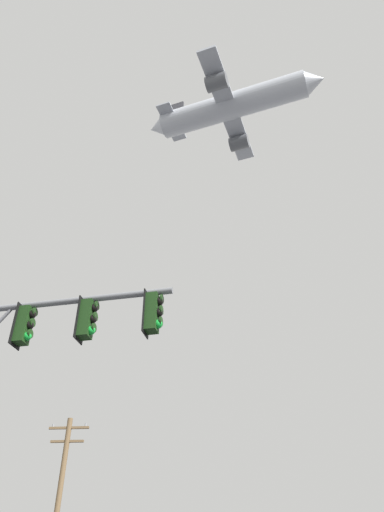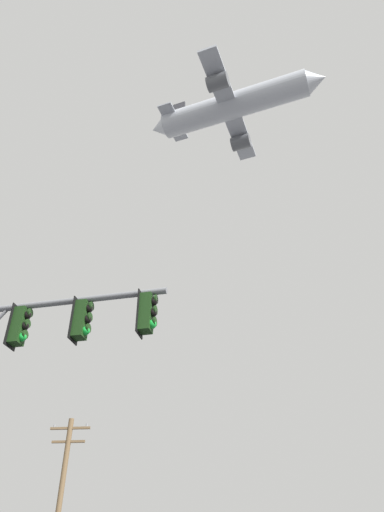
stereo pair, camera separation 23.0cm
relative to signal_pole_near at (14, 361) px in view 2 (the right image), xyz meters
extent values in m
cylinder|color=slate|center=(0.64, -0.09, 1.39)|extent=(5.59, 0.88, 0.15)
cube|color=#193814|center=(2.98, -0.39, 0.87)|extent=(0.30, 0.35, 0.90)
cylinder|color=#193814|center=(2.98, -0.39, 1.38)|extent=(0.05, 0.05, 0.12)
cube|color=black|center=(2.85, -0.38, 0.87)|extent=(0.08, 0.46, 1.04)
sphere|color=black|center=(3.13, -0.41, 1.14)|extent=(0.20, 0.20, 0.20)
cylinder|color=#193814|center=(3.19, -0.42, 1.20)|extent=(0.07, 0.21, 0.21)
sphere|color=black|center=(3.13, -0.41, 0.86)|extent=(0.20, 0.20, 0.20)
cylinder|color=#193814|center=(3.19, -0.42, 0.92)|extent=(0.07, 0.21, 0.21)
sphere|color=green|center=(3.13, -0.41, 0.58)|extent=(0.20, 0.20, 0.20)
cylinder|color=#193814|center=(3.19, -0.42, 0.64)|extent=(0.07, 0.21, 0.21)
cube|color=#193814|center=(1.45, -0.19, 0.87)|extent=(0.30, 0.35, 0.90)
cylinder|color=#193814|center=(1.45, -0.19, 1.38)|extent=(0.05, 0.05, 0.12)
cube|color=black|center=(1.31, -0.17, 0.87)|extent=(0.08, 0.46, 1.04)
sphere|color=black|center=(1.60, -0.21, 1.14)|extent=(0.20, 0.20, 0.20)
cylinder|color=#193814|center=(1.66, -0.22, 1.20)|extent=(0.07, 0.21, 0.21)
sphere|color=black|center=(1.60, -0.21, 0.86)|extent=(0.20, 0.20, 0.20)
cylinder|color=#193814|center=(1.66, -0.22, 0.92)|extent=(0.07, 0.21, 0.21)
sphere|color=green|center=(1.60, -0.21, 0.58)|extent=(0.20, 0.20, 0.20)
cylinder|color=#193814|center=(1.66, -0.22, 0.64)|extent=(0.07, 0.21, 0.21)
cube|color=#193814|center=(-0.08, 0.01, 0.87)|extent=(0.30, 0.35, 0.90)
cylinder|color=#193814|center=(-0.08, 0.01, 1.38)|extent=(0.05, 0.05, 0.12)
cube|color=black|center=(-0.22, 0.03, 0.87)|extent=(0.08, 0.46, 1.04)
sphere|color=black|center=(0.06, -0.01, 1.14)|extent=(0.20, 0.20, 0.20)
cylinder|color=#193814|center=(0.13, -0.02, 1.20)|extent=(0.07, 0.21, 0.21)
sphere|color=black|center=(0.06, -0.01, 0.86)|extent=(0.20, 0.20, 0.20)
cylinder|color=#193814|center=(0.13, -0.02, 0.92)|extent=(0.07, 0.21, 0.21)
sphere|color=green|center=(0.06, -0.01, 0.58)|extent=(0.20, 0.20, 0.20)
cylinder|color=#193814|center=(0.13, -0.02, 0.64)|extent=(0.07, 0.21, 0.21)
cylinder|color=brown|center=(-3.99, 16.06, -0.94)|extent=(0.28, 0.28, 8.42)
cube|color=brown|center=(-3.99, 16.06, 2.77)|extent=(2.20, 0.12, 0.12)
cube|color=brown|center=(-3.99, 16.06, 2.07)|extent=(1.80, 0.12, 0.12)
cylinder|color=gray|center=(-4.89, 16.06, 2.89)|extent=(0.10, 0.10, 0.18)
cylinder|color=gray|center=(-3.09, 16.06, 2.89)|extent=(0.10, 0.10, 0.18)
cylinder|color=#B7BCC6|center=(6.93, 29.20, 46.18)|extent=(19.09, 8.50, 3.36)
cone|color=#B7BCC6|center=(17.02, 26.27, 46.18)|extent=(3.11, 3.71, 3.19)
cone|color=#B7BCC6|center=(-3.06, 32.10, 46.18)|extent=(2.81, 3.33, 2.86)
cube|color=#A8ADB7|center=(6.42, 29.34, 45.68)|extent=(7.20, 17.79, 0.38)
cylinder|color=#595B60|center=(7.82, 34.15, 44.67)|extent=(2.95, 2.52, 1.89)
cylinder|color=#595B60|center=(5.03, 24.54, 44.67)|extent=(2.95, 2.52, 1.89)
cube|color=#333338|center=(-0.94, 31.48, 48.07)|extent=(2.89, 1.06, 3.99)
cube|color=#A8ADB7|center=(-1.14, 31.54, 46.50)|extent=(3.57, 6.58, 0.21)
camera|label=1|loc=(4.52, -9.54, -3.99)|focal=32.85mm
camera|label=2|loc=(4.75, -9.52, -3.99)|focal=32.85mm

